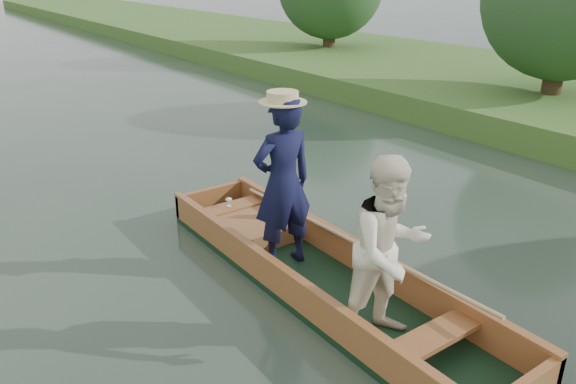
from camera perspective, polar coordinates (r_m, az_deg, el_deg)
ground at (r=6.36m, az=3.20°, el=-9.63°), size 120.00×120.00×0.00m
trees_far at (r=13.62m, az=-16.03°, el=18.16°), size 22.82×14.45×4.56m
punt at (r=5.86m, az=3.99°, el=-4.58°), size 1.14×5.00×2.09m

